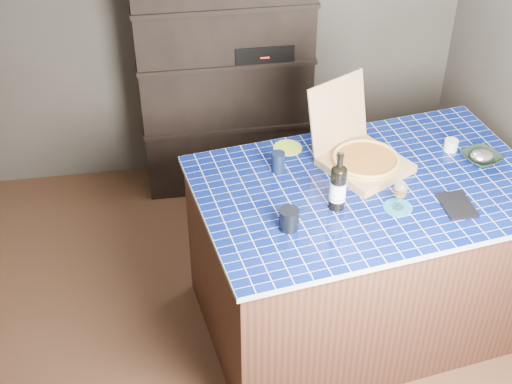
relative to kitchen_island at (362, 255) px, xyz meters
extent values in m
plane|color=#4E2F21|center=(-0.59, 0.03, -0.50)|extent=(3.50, 3.50, 0.00)
plane|color=#4E4A43|center=(-0.59, 1.78, 0.75)|extent=(3.50, 0.00, 3.50)
cube|color=black|center=(-0.59, 1.56, 0.40)|extent=(1.20, 0.40, 1.80)
cube|color=black|center=(-0.34, 1.51, 0.62)|extent=(0.40, 0.32, 0.12)
cube|color=#4B291D|center=(0.00, 0.00, -0.02)|extent=(1.94, 1.38, 0.97)
cube|color=#051254|center=(0.00, 0.00, 0.48)|extent=(1.99, 1.43, 0.03)
cube|color=tan|center=(0.02, 0.16, 0.52)|extent=(0.54, 0.54, 0.04)
cube|color=tan|center=(-0.10, 0.37, 0.74)|extent=(0.39, 0.27, 0.39)
cylinder|color=tan|center=(0.02, 0.16, 0.55)|extent=(0.37, 0.37, 0.01)
cylinder|color=#65130B|center=(0.02, 0.16, 0.56)|extent=(0.32, 0.32, 0.01)
torus|color=tan|center=(0.02, 0.16, 0.57)|extent=(0.37, 0.37, 0.02)
cylinder|color=black|center=(-0.22, -0.15, 0.62)|extent=(0.08, 0.08, 0.23)
ellipsoid|color=black|center=(-0.22, -0.15, 0.73)|extent=(0.08, 0.08, 0.05)
cylinder|color=black|center=(-0.22, -0.15, 0.79)|extent=(0.03, 0.03, 0.09)
cylinder|color=white|center=(-0.22, -0.15, 0.61)|extent=(0.08, 0.08, 0.10)
cylinder|color=#4486E7|center=(-0.22, -0.15, 0.57)|extent=(0.09, 0.09, 0.01)
cylinder|color=#4486E7|center=(-0.22, -0.15, 0.66)|extent=(0.09, 0.09, 0.01)
cylinder|color=#196682|center=(0.09, -0.21, 0.50)|extent=(0.15, 0.15, 0.01)
cylinder|color=white|center=(0.09, -0.21, 0.51)|extent=(0.06, 0.06, 0.00)
cylinder|color=white|center=(0.09, -0.21, 0.55)|extent=(0.01, 0.01, 0.07)
ellipsoid|color=white|center=(0.09, -0.21, 0.62)|extent=(0.07, 0.07, 0.10)
cylinder|color=#AD7B1B|center=(0.09, -0.21, 0.61)|extent=(0.06, 0.06, 0.05)
cylinder|color=white|center=(0.09, -0.21, 0.64)|extent=(0.06, 0.06, 0.02)
cylinder|color=black|center=(-0.50, -0.28, 0.56)|extent=(0.10, 0.10, 0.11)
cube|color=black|center=(0.39, -0.24, 0.51)|extent=(0.16, 0.22, 0.02)
imported|color=black|center=(0.67, 0.12, 0.53)|extent=(0.26, 0.26, 0.05)
ellipsoid|color=silver|center=(0.67, 0.12, 0.54)|extent=(0.13, 0.11, 0.06)
cylinder|color=silver|center=(0.55, 0.26, 0.53)|extent=(0.08, 0.08, 0.07)
cylinder|color=black|center=(-0.46, 0.21, 0.56)|extent=(0.07, 0.07, 0.12)
cylinder|color=#9EC029|center=(-0.37, 0.42, 0.50)|extent=(0.17, 0.17, 0.01)
camera|label=1|loc=(-1.07, -2.91, 2.78)|focal=50.00mm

